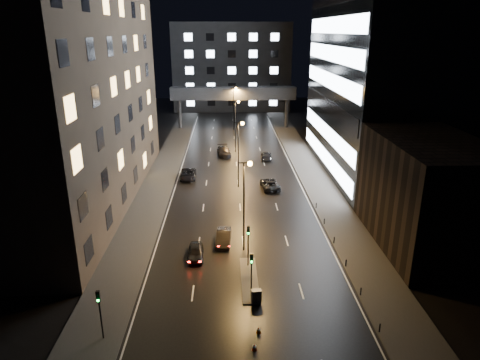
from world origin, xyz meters
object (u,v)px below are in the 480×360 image
Objects in this scene: car_toward_a at (270,184)px; car_toward_b at (266,156)px; car_away_d at (224,151)px; car_away_a at (196,252)px; car_away_c at (188,174)px; car_away_b at (224,237)px; utility_cabinet at (256,296)px.

car_toward_b is at bearing -99.00° from car_toward_a.
car_away_d is 1.20× the size of car_toward_b.
car_toward_b reaches higher than car_away_a.
car_away_a is 0.70× the size of car_away_d.
car_toward_a is at bearing -22.32° from car_away_c.
car_toward_a is at bearing 71.71° from car_away_b.
car_away_d reaches higher than car_away_b.
car_away_c is 14.61m from car_away_d.
car_away_b is 0.85× the size of car_away_c.
car_toward_a is at bearing 61.89° from car_away_a.
car_toward_a is 4.43× the size of utility_cabinet.
car_away_d is 1.07× the size of car_toward_a.
car_away_b reaches higher than utility_cabinet.
car_away_a is at bearing 117.89° from utility_cabinet.
car_away_b is 18.82m from car_toward_a.
car_away_c is at bearing -27.31° from car_toward_a.
utility_cabinet is (5.83, -8.18, 0.07)m from car_away_a.
car_toward_b is (10.74, 36.40, 0.01)m from car_away_a.
car_away_c is at bearing -119.61° from car_away_d.
utility_cabinet is (8.73, -33.86, 0.02)m from car_away_c.
car_away_b is 35.93m from car_away_d.
car_toward_b is 44.85m from utility_cabinet.
car_away_a is 10.04m from utility_cabinet.
car_away_a is at bearing -84.47° from car_away_c.
utility_cabinet is at bearing 86.88° from car_toward_b.
car_away_b is 0.95× the size of car_toward_b.
car_away_c is at bearing 41.33° from car_toward_b.
car_away_b is at bearing -96.29° from car_away_d.
car_away_d is at bearing 93.54° from car_away_b.
car_away_d is 4.76× the size of utility_cabinet.
car_toward_a reaches higher than car_away_a.
car_toward_a is 15.75m from car_toward_b.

